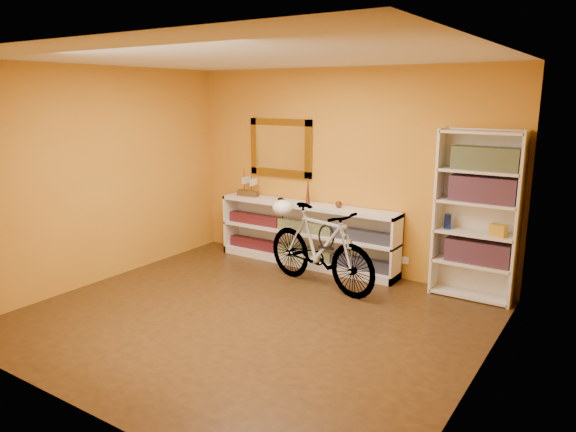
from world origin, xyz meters
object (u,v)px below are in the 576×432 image
Objects in this scene: console_unit at (306,234)px; helmet at (283,208)px; bookcase at (477,216)px; bicycle at (320,247)px.

helmet is (-0.05, -0.49, 0.45)m from console_unit.
bookcase is 1.80m from bicycle.
bookcase is at bearing -54.44° from bicycle.
helmet is (-2.24, -0.52, -0.07)m from bookcase.
bookcase is at bearing 0.66° from console_unit.
console_unit is 0.67m from helmet.
bicycle is at bearing -157.60° from bookcase.
bookcase is 7.25× the size of helmet.
bookcase reaches higher than bicycle.
console_unit is 1.37× the size of bookcase.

